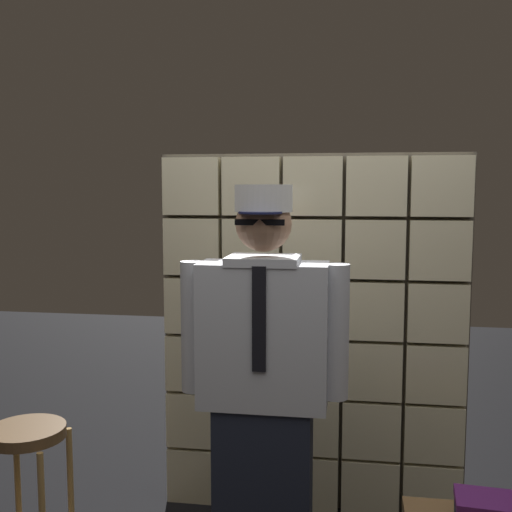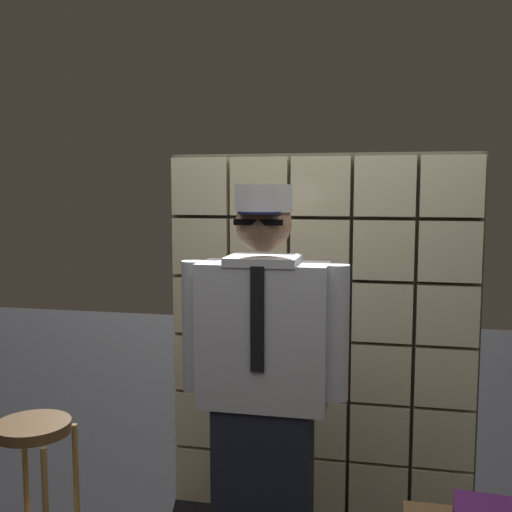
% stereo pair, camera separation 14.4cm
% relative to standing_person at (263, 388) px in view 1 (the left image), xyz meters
% --- Properties ---
extents(glass_block_wall, '(1.66, 0.10, 1.99)m').
position_rel_standing_person_xyz_m(glass_block_wall, '(0.15, 0.77, 0.04)').
color(glass_block_wall, beige).
rests_on(glass_block_wall, ground).
extents(standing_person, '(0.71, 0.30, 1.80)m').
position_rel_standing_person_xyz_m(standing_person, '(0.00, 0.00, 0.00)').
color(standing_person, '#1E2333').
rests_on(standing_person, ground).
extents(bar_stool, '(0.34, 0.34, 0.74)m').
position_rel_standing_person_xyz_m(bar_stool, '(-1.04, -0.09, -0.39)').
color(bar_stool, brown).
rests_on(bar_stool, ground).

